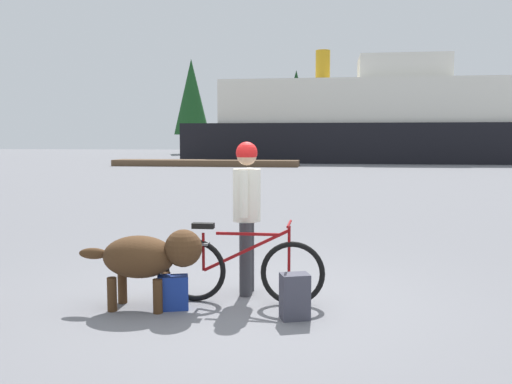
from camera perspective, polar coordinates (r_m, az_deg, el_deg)
The scene contains 12 objects.
ground_plane at distance 6.16m, azimuth -1.34°, elevation -11.42°, with size 160.00×160.00×0.00m, color slate.
bicycle at distance 6.05m, azimuth -1.50°, elevation -8.00°, with size 1.79×0.44×0.90m.
person_cyclist at distance 6.31m, azimuth -0.97°, elevation -1.07°, with size 0.32×0.53×1.77m.
dog at distance 5.93m, azimuth -11.14°, elevation -6.61°, with size 1.35×0.53×0.86m.
backpack at distance 5.58m, azimuth 4.06°, elevation -10.79°, with size 0.28×0.20×0.46m, color #3F3F4C.
handbag_pannier at distance 5.95m, azimuth -8.65°, elevation -10.31°, with size 0.32×0.18×0.36m, color navy.
dock_pier at distance 35.95m, azimuth -5.24°, elevation 3.03°, with size 12.14×2.04×0.40m, color brown.
ferry_boat at distance 43.03m, azimuth 11.42°, elevation 7.05°, with size 27.07×7.65×8.50m.
sailboat_moored at distance 42.47m, azimuth 16.97°, elevation 3.61°, with size 6.62×1.85×7.68m.
pine_tree_far_left at distance 64.58m, azimuth -6.73°, elevation 9.80°, with size 4.11×4.11×10.90m.
pine_tree_center at distance 61.99m, azimuth 4.20°, elevation 9.67°, with size 3.24×3.24×9.33m.
pine_tree_far_right at distance 61.87m, azimuth 14.66°, elevation 9.97°, with size 4.23×4.23×10.34m.
Camera 1 is at (0.94, -5.82, 1.81)m, focal length 38.43 mm.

